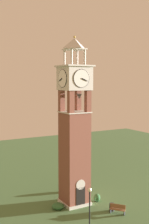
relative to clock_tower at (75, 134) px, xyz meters
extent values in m
plane|color=#476B3D|center=(0.00, 0.00, -7.77)|extent=(80.00, 80.00, 0.00)
cube|color=brown|center=(0.00, 0.00, -2.69)|extent=(2.64, 2.64, 10.16)
cube|color=beige|center=(0.00, 0.00, -7.60)|extent=(2.84, 2.84, 0.35)
cube|color=black|center=(0.00, -1.33, -6.62)|extent=(1.10, 0.04, 2.20)
cylinder|color=beige|center=(0.00, -1.33, -5.22)|extent=(1.10, 0.04, 1.10)
cube|color=brown|center=(-1.04, -1.04, 3.59)|extent=(0.56, 0.56, 2.41)
cube|color=brown|center=(1.04, -1.04, 3.59)|extent=(0.56, 0.56, 2.41)
cube|color=brown|center=(-1.04, 1.04, 3.59)|extent=(0.56, 0.56, 2.41)
cube|color=brown|center=(1.04, 1.04, 3.59)|extent=(0.56, 0.56, 2.41)
cube|color=beige|center=(0.00, 0.00, 2.45)|extent=(2.80, 2.80, 0.12)
cone|color=#4C4C51|center=(0.59, 0.04, 4.13)|extent=(0.51, 0.51, 0.54)
cone|color=#4C4C51|center=(0.10, 0.59, 4.13)|extent=(0.45, 0.45, 0.35)
cone|color=#4C4C51|center=(-0.40, 0.44, 4.13)|extent=(0.57, 0.57, 0.54)
cone|color=#4C4C51|center=(-0.51, -0.30, 4.13)|extent=(0.50, 0.50, 0.38)
cone|color=#4C4C51|center=(0.28, -0.52, 4.13)|extent=(0.56, 0.56, 0.54)
cube|color=beige|center=(0.00, 0.00, 6.03)|extent=(2.88, 2.88, 2.48)
cylinder|color=white|center=(0.00, -1.46, 6.03)|extent=(1.88, 0.05, 1.88)
torus|color=black|center=(0.00, -1.46, 6.03)|extent=(1.90, 0.06, 1.90)
cube|color=black|center=(0.22, -1.52, 5.94)|extent=(0.47, 0.03, 0.26)
cube|color=black|center=(0.35, -1.52, 5.89)|extent=(0.72, 0.03, 0.33)
cylinder|color=white|center=(0.00, 1.46, 6.03)|extent=(1.88, 0.05, 1.88)
torus|color=black|center=(0.00, 1.46, 6.03)|extent=(1.90, 0.06, 1.90)
cube|color=black|center=(0.22, 1.52, 5.94)|extent=(0.47, 0.03, 0.26)
cube|color=black|center=(0.35, 1.52, 5.89)|extent=(0.72, 0.03, 0.33)
cylinder|color=white|center=(-1.46, 0.00, 6.03)|extent=(0.05, 1.88, 1.88)
torus|color=black|center=(-1.46, 0.00, 6.03)|extent=(0.06, 1.90, 1.90)
cube|color=black|center=(-1.52, 0.22, 5.94)|extent=(0.03, 0.47, 0.26)
cube|color=black|center=(-1.52, 0.35, 5.89)|extent=(0.03, 0.72, 0.33)
cylinder|color=white|center=(1.46, 0.00, 6.03)|extent=(0.05, 1.88, 1.88)
torus|color=black|center=(1.46, 0.00, 6.03)|extent=(0.06, 1.90, 1.90)
cube|color=black|center=(1.52, 0.22, 5.94)|extent=(0.03, 0.47, 0.26)
cube|color=black|center=(1.52, 0.35, 5.89)|extent=(0.03, 0.72, 0.33)
cube|color=beige|center=(0.00, 0.00, 7.35)|extent=(3.24, 3.24, 0.16)
cylinder|color=beige|center=(-0.79, -0.79, 8.24)|extent=(0.22, 0.22, 1.62)
cylinder|color=beige|center=(0.79, -0.79, 8.24)|extent=(0.22, 0.22, 1.62)
cylinder|color=beige|center=(-0.79, 0.79, 8.24)|extent=(0.22, 0.22, 1.62)
cylinder|color=beige|center=(0.79, 0.79, 8.24)|extent=(0.22, 0.22, 1.62)
cube|color=beige|center=(0.00, 0.00, 9.11)|extent=(2.02, 2.02, 0.12)
pyramid|color=beige|center=(0.00, 0.00, 9.72)|extent=(2.02, 2.02, 1.11)
sphere|color=#B79338|center=(0.00, 0.00, 10.40)|extent=(0.24, 0.24, 0.24)
cube|color=brown|center=(2.51, -4.48, -7.32)|extent=(1.36, 1.51, 0.06)
cube|color=brown|center=(2.65, -4.36, -7.04)|extent=(1.06, 1.26, 0.44)
cube|color=#2D2D33|center=(2.97, -5.04, -7.56)|extent=(0.36, 0.31, 0.42)
cube|color=#2D2D33|center=(2.05, -3.93, -7.56)|extent=(0.36, 0.31, 0.42)
cylinder|color=black|center=(-1.82, -5.97, -5.98)|extent=(0.12, 0.12, 3.60)
sphere|color=#F9EFCC|center=(-1.82, -5.97, -4.00)|extent=(0.36, 0.36, 0.36)
cylinder|color=#2D2D33|center=(2.44, -3.60, -7.37)|extent=(0.52, 0.52, 0.80)
ellipsoid|color=#336638|center=(2.51, -0.71, -7.34)|extent=(0.78, 0.78, 0.87)
ellipsoid|color=#336638|center=(-2.25, -0.39, -7.46)|extent=(1.30, 1.30, 0.62)
ellipsoid|color=#336638|center=(1.45, 3.44, -7.28)|extent=(0.85, 0.85, 0.99)
camera|label=1|loc=(-16.08, -28.31, 5.69)|focal=48.73mm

